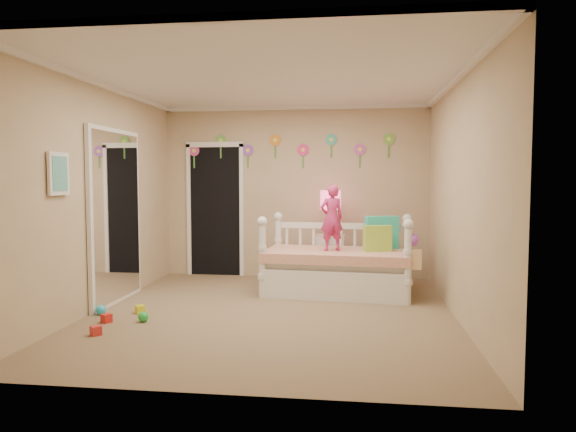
# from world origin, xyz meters

# --- Properties ---
(floor) EXTENTS (4.00, 4.50, 0.01)m
(floor) POSITION_xyz_m (0.00, 0.00, 0.00)
(floor) COLOR #7F684C
(floor) RESTS_ON ground
(ceiling) EXTENTS (4.00, 4.50, 0.01)m
(ceiling) POSITION_xyz_m (0.00, 0.00, 2.60)
(ceiling) COLOR white
(ceiling) RESTS_ON floor
(back_wall) EXTENTS (4.00, 0.01, 2.60)m
(back_wall) POSITION_xyz_m (0.00, 2.25, 1.30)
(back_wall) COLOR tan
(back_wall) RESTS_ON floor
(left_wall) EXTENTS (0.01, 4.50, 2.60)m
(left_wall) POSITION_xyz_m (-2.00, 0.00, 1.30)
(left_wall) COLOR tan
(left_wall) RESTS_ON floor
(right_wall) EXTENTS (0.01, 4.50, 2.60)m
(right_wall) POSITION_xyz_m (2.00, 0.00, 1.30)
(right_wall) COLOR tan
(right_wall) RESTS_ON floor
(crown_molding) EXTENTS (4.00, 4.50, 0.06)m
(crown_molding) POSITION_xyz_m (0.00, 0.00, 2.57)
(crown_molding) COLOR white
(crown_molding) RESTS_ON ceiling
(daybed) EXTENTS (1.97, 1.17, 1.03)m
(daybed) POSITION_xyz_m (0.68, 1.12, 0.51)
(daybed) COLOR white
(daybed) RESTS_ON floor
(pillow_turquoise) EXTENTS (0.46, 0.27, 0.43)m
(pillow_turquoise) POSITION_xyz_m (1.26, 1.37, 0.79)
(pillow_turquoise) COLOR #26BFAC
(pillow_turquoise) RESTS_ON daybed
(pillow_lime) EXTENTS (0.37, 0.21, 0.33)m
(pillow_lime) POSITION_xyz_m (1.20, 1.09, 0.74)
(pillow_lime) COLOR #9ED03F
(pillow_lime) RESTS_ON daybed
(child) EXTENTS (0.36, 0.31, 0.85)m
(child) POSITION_xyz_m (0.61, 1.06, 1.00)
(child) COLOR #D33075
(child) RESTS_ON daybed
(nightstand) EXTENTS (0.42, 0.32, 0.69)m
(nightstand) POSITION_xyz_m (0.56, 1.84, 0.34)
(nightstand) COLOR white
(nightstand) RESTS_ON floor
(table_lamp) EXTENTS (0.29, 0.29, 0.65)m
(table_lamp) POSITION_xyz_m (0.56, 1.84, 1.12)
(table_lamp) COLOR #F02079
(table_lamp) RESTS_ON nightstand
(closet_doorway) EXTENTS (0.90, 0.04, 2.07)m
(closet_doorway) POSITION_xyz_m (-1.25, 2.23, 1.03)
(closet_doorway) COLOR black
(closet_doorway) RESTS_ON back_wall
(flower_decals) EXTENTS (3.40, 0.02, 0.50)m
(flower_decals) POSITION_xyz_m (-0.09, 2.24, 1.94)
(flower_decals) COLOR #B2668C
(flower_decals) RESTS_ON back_wall
(mirror_closet) EXTENTS (0.07, 1.30, 2.10)m
(mirror_closet) POSITION_xyz_m (-1.96, 0.30, 1.05)
(mirror_closet) COLOR white
(mirror_closet) RESTS_ON left_wall
(wall_picture) EXTENTS (0.05, 0.34, 0.42)m
(wall_picture) POSITION_xyz_m (-1.97, -0.90, 1.55)
(wall_picture) COLOR white
(wall_picture) RESTS_ON left_wall
(hanging_bag) EXTENTS (0.20, 0.16, 0.36)m
(hanging_bag) POSITION_xyz_m (1.59, 0.63, 0.63)
(hanging_bag) COLOR beige
(hanging_bag) RESTS_ON daybed
(toy_scatter) EXTENTS (1.06, 1.44, 0.11)m
(toy_scatter) POSITION_xyz_m (-1.64, -0.45, 0.06)
(toy_scatter) COLOR #996666
(toy_scatter) RESTS_ON floor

